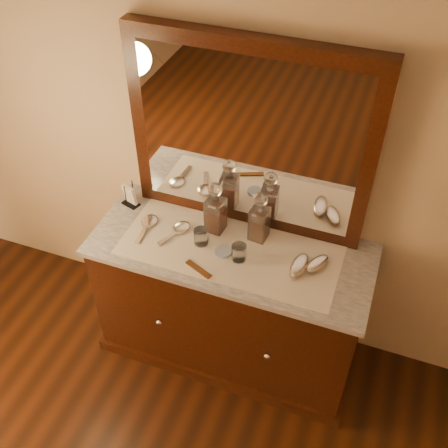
{
  "coord_description": "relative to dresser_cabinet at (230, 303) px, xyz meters",
  "views": [
    {
      "loc": [
        0.62,
        0.18,
        2.74
      ],
      "look_at": [
        0.0,
        1.85,
        1.1
      ],
      "focal_mm": 42.4,
      "sensor_mm": 36.0,
      "label": 1
    }
  ],
  "objects": [
    {
      "name": "dresser_cabinet",
      "position": [
        0.0,
        0.0,
        0.0
      ],
      "size": [
        1.4,
        0.55,
        0.82
      ],
      "primitive_type": "cube",
      "color": "black",
      "rests_on": "floor"
    },
    {
      "name": "dresser_plinth",
      "position": [
        0.0,
        0.0,
        -0.37
      ],
      "size": [
        1.46,
        0.59,
        0.08
      ],
      "primitive_type": "cube",
      "color": "black",
      "rests_on": "floor"
    },
    {
      "name": "knob_left",
      "position": [
        -0.3,
        -0.28,
        0.04
      ],
      "size": [
        0.04,
        0.04,
        0.04
      ],
      "primitive_type": "sphere",
      "color": "silver",
      "rests_on": "dresser_cabinet"
    },
    {
      "name": "knob_right",
      "position": [
        0.3,
        -0.28,
        0.04
      ],
      "size": [
        0.04,
        0.04,
        0.04
      ],
      "primitive_type": "sphere",
      "color": "silver",
      "rests_on": "dresser_cabinet"
    },
    {
      "name": "marble_top",
      "position": [
        0.0,
        0.0,
        0.42
      ],
      "size": [
        1.44,
        0.59,
        0.03
      ],
      "primitive_type": "cube",
      "color": "silver",
      "rests_on": "dresser_cabinet"
    },
    {
      "name": "mirror_frame",
      "position": [
        0.0,
        0.25,
        0.94
      ],
      "size": [
        1.2,
        0.08,
        1.0
      ],
      "primitive_type": "cube",
      "color": "black",
      "rests_on": "marble_top"
    },
    {
      "name": "mirror_glass",
      "position": [
        0.0,
        0.21,
        0.94
      ],
      "size": [
        1.06,
        0.01,
        0.86
      ],
      "primitive_type": "cube",
      "color": "white",
      "rests_on": "marble_top"
    },
    {
      "name": "lace_runner",
      "position": [
        0.0,
        -0.02,
        0.44
      ],
      "size": [
        1.1,
        0.45,
        0.0
      ],
      "primitive_type": "cube",
      "color": "white",
      "rests_on": "marble_top"
    },
    {
      "name": "pin_dish",
      "position": [
        -0.02,
        -0.05,
        0.45
      ],
      "size": [
        0.11,
        0.11,
        0.01
      ],
      "primitive_type": "cylinder",
      "rotation": [
        0.0,
        0.0,
        0.38
      ],
      "color": "white",
      "rests_on": "lace_runner"
    },
    {
      "name": "comb",
      "position": [
        -0.09,
        -0.2,
        0.45
      ],
      "size": [
        0.15,
        0.09,
        0.01
      ],
      "primitive_type": "cube",
      "rotation": [
        0.0,
        0.0,
        -0.39
      ],
      "color": "brown",
      "rests_on": "lace_runner"
    },
    {
      "name": "napkin_rack",
      "position": [
        -0.63,
        0.13,
        0.5
      ],
      "size": [
        0.11,
        0.08,
        0.15
      ],
      "color": "black",
      "rests_on": "marble_top"
    },
    {
      "name": "decanter_left",
      "position": [
        -0.12,
        0.1,
        0.56
      ],
      "size": [
        0.1,
        0.1,
        0.3
      ],
      "color": "maroon",
      "rests_on": "lace_runner"
    },
    {
      "name": "decanter_right",
      "position": [
        0.11,
        0.12,
        0.56
      ],
      "size": [
        0.1,
        0.1,
        0.29
      ],
      "color": "maroon",
      "rests_on": "lace_runner"
    },
    {
      "name": "brush_near",
      "position": [
        0.36,
        -0.03,
        0.47
      ],
      "size": [
        0.09,
        0.17,
        0.05
      ],
      "color": "#98775D",
      "rests_on": "lace_runner"
    },
    {
      "name": "brush_far",
      "position": [
        0.44,
        0.02,
        0.46
      ],
      "size": [
        0.12,
        0.16,
        0.04
      ],
      "color": "#98775D",
      "rests_on": "lace_runner"
    },
    {
      "name": "hand_mirror_outer",
      "position": [
        -0.47,
        0.01,
        0.45
      ],
      "size": [
        0.09,
        0.23,
        0.02
      ],
      "color": "silver",
      "rests_on": "lace_runner"
    },
    {
      "name": "hand_mirror_inner",
      "position": [
        -0.3,
        0.02,
        0.45
      ],
      "size": [
        0.13,
        0.23,
        0.02
      ],
      "color": "silver",
      "rests_on": "lace_runner"
    },
    {
      "name": "tumblers",
      "position": [
        -0.05,
        -0.04,
        0.49
      ],
      "size": [
        0.29,
        0.11,
        0.08
      ],
      "color": "white",
      "rests_on": "lace_runner"
    }
  ]
}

